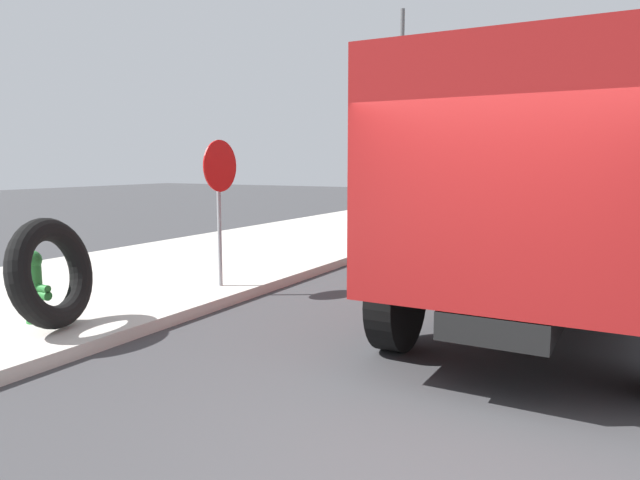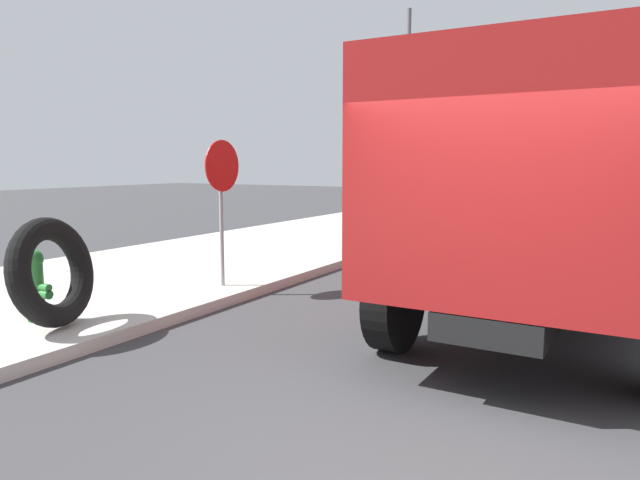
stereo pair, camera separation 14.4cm
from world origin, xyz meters
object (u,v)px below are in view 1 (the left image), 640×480
(stop_sign, at_px, (220,185))
(dump_truck_red, at_px, (555,194))
(loose_tire, at_px, (51,273))
(dump_truck_yellow, at_px, (620,170))
(street_light_pole, at_px, (401,122))
(dump_truck_gray, at_px, (598,172))
(fire_hydrant, at_px, (34,284))

(stop_sign, xyz_separation_m, dump_truck_red, (0.95, -4.53, -0.05))
(loose_tire, height_order, dump_truck_yellow, dump_truck_yellow)
(dump_truck_yellow, distance_m, street_light_pole, 22.77)
(dump_truck_gray, bearing_deg, loose_tire, 169.86)
(loose_tire, distance_m, dump_truck_yellow, 33.45)
(stop_sign, xyz_separation_m, dump_truck_yellow, (30.36, -4.60, -0.05))
(dump_truck_yellow, height_order, street_light_pole, street_light_pole)
(loose_tire, bearing_deg, street_light_pole, 0.28)
(dump_truck_yellow, bearing_deg, fire_hydrant, 170.99)
(fire_hydrant, distance_m, dump_truck_red, 6.38)
(dump_truck_red, xyz_separation_m, dump_truck_gray, (19.61, 0.58, 0.00))
(fire_hydrant, relative_size, dump_truck_gray, 0.12)
(loose_tire, relative_size, dump_truck_red, 0.18)
(fire_hydrant, relative_size, loose_tire, 0.68)
(stop_sign, relative_size, dump_truck_gray, 0.31)
(loose_tire, xyz_separation_m, dump_truck_red, (3.68, -4.74, 0.83))
(street_light_pole, bearing_deg, dump_truck_gray, -18.79)
(dump_truck_yellow, bearing_deg, dump_truck_red, 179.87)
(dump_truck_yellow, bearing_deg, dump_truck_gray, 176.24)
(dump_truck_red, bearing_deg, street_light_pole, 33.62)
(stop_sign, height_order, street_light_pole, street_light_pole)
(stop_sign, height_order, dump_truck_red, dump_truck_red)
(fire_hydrant, height_order, loose_tire, loose_tire)
(loose_tire, height_order, stop_sign, stop_sign)
(fire_hydrant, xyz_separation_m, dump_truck_red, (3.61, -5.17, 1.01))
(fire_hydrant, height_order, dump_truck_red, dump_truck_red)
(loose_tire, xyz_separation_m, dump_truck_yellow, (33.09, -4.81, 0.83))
(stop_sign, bearing_deg, fire_hydrant, 166.52)
(loose_tire, bearing_deg, dump_truck_gray, -10.14)
(stop_sign, relative_size, street_light_pole, 0.37)
(dump_truck_red, relative_size, street_light_pole, 1.20)
(fire_hydrant, relative_size, dump_truck_red, 0.12)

